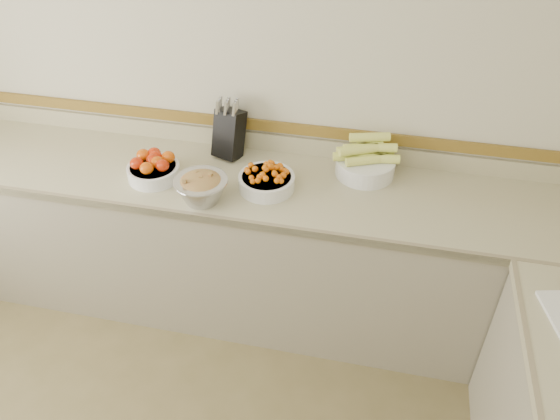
% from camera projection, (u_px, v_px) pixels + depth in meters
% --- Properties ---
extents(back_wall, '(4.00, 0.00, 4.00)m').
position_uv_depth(back_wall, '(240.00, 78.00, 2.78)').
color(back_wall, beige).
rests_on(back_wall, ground_plane).
extents(counter_back, '(4.00, 0.65, 1.08)m').
position_uv_depth(counter_back, '(232.00, 244.00, 3.05)').
color(counter_back, tan).
rests_on(counter_back, ground_plane).
extents(knife_block, '(0.18, 0.20, 0.34)m').
position_uv_depth(knife_block, '(229.00, 132.00, 2.88)').
color(knife_block, black).
rests_on(knife_block, counter_back).
extents(tomato_bowl, '(0.27, 0.27, 0.13)m').
position_uv_depth(tomato_bowl, '(153.00, 168.00, 2.75)').
color(tomato_bowl, white).
rests_on(tomato_bowl, counter_back).
extents(cherry_tomato_bowl, '(0.28, 0.28, 0.15)m').
position_uv_depth(cherry_tomato_bowl, '(266.00, 180.00, 2.68)').
color(cherry_tomato_bowl, white).
rests_on(cherry_tomato_bowl, counter_back).
extents(corn_bowl, '(0.34, 0.30, 0.22)m').
position_uv_depth(corn_bowl, '(366.00, 161.00, 2.77)').
color(corn_bowl, white).
rests_on(corn_bowl, counter_back).
extents(rhubarb_bowl, '(0.26, 0.26, 0.15)m').
position_uv_depth(rhubarb_bowl, '(201.00, 188.00, 2.58)').
color(rhubarb_bowl, '#B2B2BA').
rests_on(rhubarb_bowl, counter_back).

